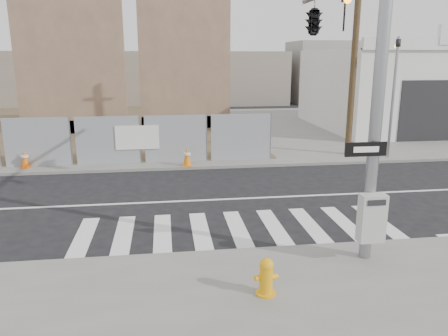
{
  "coord_description": "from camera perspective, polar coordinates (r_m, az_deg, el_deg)",
  "views": [
    {
      "loc": [
        -1.85,
        -13.29,
        4.46
      ],
      "look_at": [
        -0.21,
        -1.36,
        1.4
      ],
      "focal_mm": 35.0,
      "sensor_mm": 36.0,
      "label": 1
    }
  ],
  "objects": [
    {
      "name": "ground",
      "position": [
        14.14,
        0.11,
        -4.13
      ],
      "size": [
        100.0,
        100.0,
        0.0
      ],
      "primitive_type": "plane",
      "color": "black",
      "rests_on": "ground"
    },
    {
      "name": "traffic_cone_d",
      "position": [
        17.98,
        -4.85,
        1.46
      ],
      "size": [
        0.48,
        0.48,
        0.77
      ],
      "rotation": [
        0.0,
        0.0,
        -0.25
      ],
      "color": "orange",
      "rests_on": "sidewalk_far"
    },
    {
      "name": "fire_hydrant",
      "position": [
        8.44,
        5.53,
        -13.94
      ],
      "size": [
        0.48,
        0.48,
        0.73
      ],
      "rotation": [
        0.0,
        0.0,
        0.32
      ],
      "color": "orange",
      "rests_on": "sidewalk_near"
    },
    {
      "name": "concrete_wall_right",
      "position": [
        27.43,
        -5.09,
        11.94
      ],
      "size": [
        5.5,
        1.3,
        8.0
      ],
      "color": "brown",
      "rests_on": "sidewalk_far"
    },
    {
      "name": "signal_pole",
      "position": [
        12.06,
        13.81,
        15.39
      ],
      "size": [
        0.96,
        5.87,
        7.0
      ],
      "color": "gray",
      "rests_on": "sidewalk_near"
    },
    {
      "name": "auto_shop",
      "position": [
        30.73,
        23.6,
        9.5
      ],
      "size": [
        12.0,
        10.2,
        5.95
      ],
      "color": "silver",
      "rests_on": "sidewalk_far"
    },
    {
      "name": "concrete_wall_left",
      "position": [
        26.9,
        -19.21,
        11.17
      ],
      "size": [
        6.0,
        1.3,
        8.0
      ],
      "color": "brown",
      "rests_on": "sidewalk_far"
    },
    {
      "name": "traffic_cone_c",
      "position": [
        19.35,
        -24.56,
        1.08
      ],
      "size": [
        0.5,
        0.5,
        0.74
      ],
      "rotation": [
        0.0,
        0.0,
        0.43
      ],
      "color": "orange",
      "rests_on": "sidewalk_far"
    },
    {
      "name": "far_signal_pole",
      "position": [
        20.45,
        21.38,
        10.56
      ],
      "size": [
        0.16,
        0.2,
        5.6
      ],
      "color": "gray",
      "rests_on": "sidewalk_far"
    },
    {
      "name": "sidewalk_far",
      "position": [
        27.71,
        -3.89,
        5.08
      ],
      "size": [
        50.0,
        20.0,
        0.12
      ],
      "primitive_type": "cube",
      "color": "slate",
      "rests_on": "ground"
    },
    {
      "name": "utility_pole_right",
      "position": [
        20.58,
        16.79,
        15.75
      ],
      "size": [
        1.6,
        0.28,
        10.0
      ],
      "color": "brown",
      "rests_on": "sidewalk_far"
    }
  ]
}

